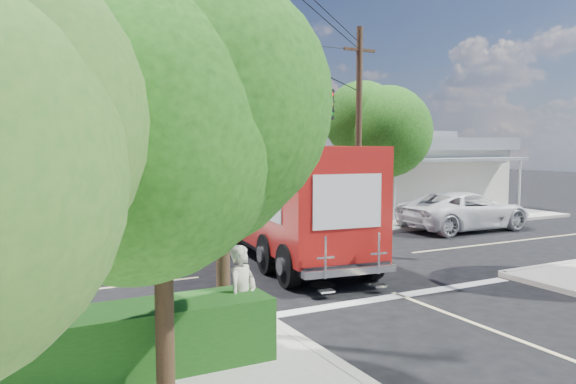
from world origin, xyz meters
TOP-DOWN VIEW (x-y plane):
  - ground at (0.00, 0.00)m, footprint 120.00×120.00m
  - sidewalk_ne at (10.88, 10.88)m, footprint 14.12×14.12m
  - road_markings at (0.00, -1.47)m, footprint 32.00×32.00m
  - building_ne at (12.50, 11.97)m, footprint 11.80×10.20m
  - radio_tower at (0.50, 20.00)m, footprint 0.80×0.80m
  - tree_sw_front at (-6.99, -7.54)m, footprint 3.88×3.78m
  - tree_ne_front at (7.21, 6.76)m, footprint 4.21×4.14m
  - tree_ne_back at (9.81, 8.96)m, footprint 3.77×3.66m
  - palm_nw_front at (-7.50, 7.50)m, footprint 3.01×3.08m
  - utility_poles at (-1.58, 1.60)m, footprint 12.00×10.68m
  - picket_fence at (-7.80, -5.60)m, footprint 5.94×0.06m
  - hedge_sw at (-8.00, -6.40)m, footprint 6.20×1.20m
  - vending_boxes at (6.50, 6.20)m, footprint 1.90×0.50m
  - delivery_truck at (-0.59, 0.61)m, footprint 3.72×9.11m
  - parked_car at (9.63, 3.15)m, footprint 6.27×2.90m
  - pedestrian at (-5.21, -6.19)m, footprint 0.84×0.77m

SIDE VIEW (x-z plane):
  - ground at x=0.00m, z-range 0.00..0.00m
  - road_markings at x=0.00m, z-range 0.00..0.01m
  - sidewalk_ne at x=10.88m, z-range 0.00..0.14m
  - picket_fence at x=-7.80m, z-range 0.18..1.18m
  - hedge_sw at x=-8.00m, z-range 0.14..1.24m
  - vending_boxes at x=6.50m, z-range 0.14..1.24m
  - parked_car at x=9.63m, z-range 0.00..1.74m
  - pedestrian at x=-5.21m, z-range 0.14..2.07m
  - delivery_truck at x=-0.59m, z-range 0.03..3.87m
  - building_ne at x=12.50m, z-range 0.07..4.57m
  - tree_ne_back at x=9.81m, z-range 1.27..7.10m
  - tree_sw_front at x=-6.99m, z-range 1.32..7.35m
  - utility_poles at x=-1.58m, z-range 0.17..9.17m
  - tree_ne_front at x=7.21m, z-range 1.44..8.09m
  - palm_nw_front at x=-7.50m, z-range 2.25..7.84m
  - radio_tower at x=0.50m, z-range -2.86..14.14m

